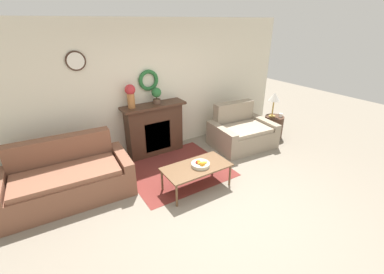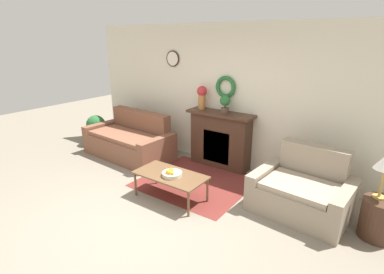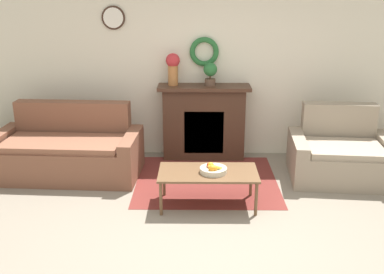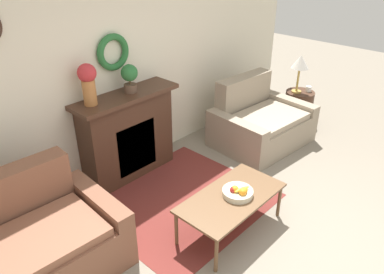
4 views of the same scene
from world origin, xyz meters
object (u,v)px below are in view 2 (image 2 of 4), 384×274
Objects in this scene: potted_plant_on_mantel at (225,103)px; loveseat_right at (303,191)px; fruit_bowl at (172,173)px; potted_plant_floor_by_couch at (96,126)px; fireplace at (220,139)px; coffee_table at (170,176)px; couch_left at (130,141)px; vase_on_mantel_left at (202,96)px; side_table_by_loveseat at (379,219)px.

loveseat_right is at bearing -22.21° from potted_plant_on_mantel.
potted_plant_floor_by_couch is (-3.11, 1.01, -0.03)m from fruit_bowl.
coffee_table is at bearing -88.95° from fireplace.
loveseat_right is 4.85m from potted_plant_floor_by_couch.
coffee_table is (0.03, -1.57, -0.17)m from fireplace.
couch_left is at bearing -176.04° from loveseat_right.
couch_left is 3.66m from loveseat_right.
loveseat_right is 1.95m from fruit_bowl.
fireplace is 2.91× the size of vase_on_mantel_left.
fruit_bowl is 3.27m from potted_plant_floor_by_couch.
side_table_by_loveseat is 1.17× the size of vase_on_mantel_left.
vase_on_mantel_left is at bearing 106.60° from coffee_table.
potted_plant_floor_by_couch reaches higher than side_table_by_loveseat.
potted_plant_floor_by_couch is at bearing -176.37° from loveseat_right.
fireplace is 0.67× the size of couch_left.
potted_plant_on_mantel reaches higher than fruit_bowl.
loveseat_right is 0.98m from side_table_by_loveseat.
fireplace reaches higher than loveseat_right.
side_table_by_loveseat is 3.51m from vase_on_mantel_left.
fireplace reaches higher than fruit_bowl.
fruit_bowl is 1.80m from potted_plant_on_mantel.
vase_on_mantel_left is (-0.53, 1.62, 0.89)m from fruit_bowl.
fireplace reaches higher than side_table_by_loveseat.
couch_left is at bearing -154.80° from vase_on_mantel_left.
side_table_by_loveseat is (2.79, -0.81, -0.29)m from fireplace.
vase_on_mantel_left is 0.64× the size of potted_plant_floor_by_couch.
couch_left is at bearing 153.51° from fruit_bowl.
vase_on_mantel_left is 0.53m from potted_plant_on_mantel.
fireplace is 1.62m from fruit_bowl.
loveseat_right is 1.99× the size of potted_plant_floor_by_couch.
fruit_bowl is at bearing -23.41° from couch_left.
fireplace is at bearing -0.71° from vase_on_mantel_left.
fruit_bowl is 0.68× the size of vase_on_mantel_left.
fireplace reaches higher than coffee_table.
couch_left is at bearing 178.08° from side_table_by_loveseat.
fireplace is 0.94× the size of loveseat_right.
fireplace is 4.29× the size of fruit_bowl.
potted_plant_on_mantel reaches higher than fireplace.
potted_plant_floor_by_couch is (-3.11, -0.59, -0.85)m from potted_plant_on_mantel.
fireplace is 0.74m from potted_plant_on_mantel.
fruit_bowl is 2.83m from side_table_by_loveseat.
side_table_by_loveseat is at bearing -2.02° from potted_plant_floor_by_couch.
couch_left is 4.36× the size of vase_on_mantel_left.
potted_plant_floor_by_couch is at bearing 162.03° from fruit_bowl.
coffee_table is at bearing -17.63° from potted_plant_floor_by_couch.
coffee_table is at bearing 145.53° from fruit_bowl.
vase_on_mantel_left reaches higher than side_table_by_loveseat.
loveseat_right is at bearing -21.66° from fireplace.
potted_plant_on_mantel reaches higher than potted_plant_floor_by_couch.
potted_plant_floor_by_couch is (-4.84, 0.12, 0.13)m from loveseat_right.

